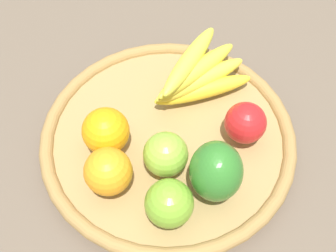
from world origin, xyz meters
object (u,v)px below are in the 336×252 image
object	(u,v)px
apple_0	(245,123)
apple_2	(169,203)
orange_1	(106,131)
apple_1	(166,154)
banana_bunch	(198,75)
orange_0	(108,171)
bell_pepper	(216,171)

from	to	relation	value
apple_0	apple_2	world-z (taller)	apple_2
orange_1	apple_1	xyz separation A→B (m)	(0.10, -0.02, -0.00)
apple_1	apple_2	size ratio (longest dim) A/B	0.98
banana_bunch	orange_0	size ratio (longest dim) A/B	2.44
bell_pepper	apple_1	size ratio (longest dim) A/B	1.40
orange_1	apple_2	xyz separation A→B (m)	(0.12, -0.10, -0.00)
apple_0	apple_1	size ratio (longest dim) A/B	0.97
bell_pepper	banana_bunch	distance (m)	0.19
apple_0	banana_bunch	bearing A→B (deg)	138.58
apple_0	apple_2	bearing A→B (deg)	-118.82
banana_bunch	orange_0	world-z (taller)	same
apple_0	bell_pepper	bearing A→B (deg)	-107.12
orange_1	apple_1	world-z (taller)	orange_1
apple_0	orange_1	size ratio (longest dim) A/B	0.90
orange_1	apple_2	size ratio (longest dim) A/B	1.06
banana_bunch	apple_2	xyz separation A→B (m)	(0.00, -0.24, -0.00)
apple_0	banana_bunch	xyz separation A→B (m)	(-0.09, 0.08, 0.00)
orange_0	bell_pepper	bearing A→B (deg)	9.62
apple_1	apple_2	xyz separation A→B (m)	(0.02, -0.08, 0.00)
banana_bunch	apple_1	bearing A→B (deg)	-97.00
apple_0	apple_2	xyz separation A→B (m)	(-0.09, -0.16, 0.00)
bell_pepper	apple_0	size ratio (longest dim) A/B	1.45
banana_bunch	apple_1	world-z (taller)	banana_bunch
apple_1	apple_2	bearing A→B (deg)	-74.30
apple_0	orange_0	distance (m)	0.23
orange_1	apple_2	world-z (taller)	orange_1
orange_0	orange_1	bearing A→B (deg)	109.17
apple_0	apple_1	bearing A→B (deg)	-142.97
bell_pepper	orange_0	bearing A→B (deg)	84.52
orange_0	apple_1	distance (m)	0.09
apple_2	banana_bunch	bearing A→B (deg)	90.43
banana_bunch	apple_2	world-z (taller)	banana_bunch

